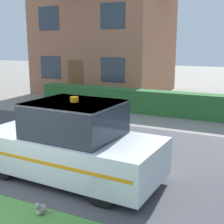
# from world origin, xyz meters

# --- Properties ---
(road_strip) EXTENTS (28.00, 6.14, 0.01)m
(road_strip) POSITION_xyz_m (0.00, 4.02, 0.01)
(road_strip) COLOR #424247
(road_strip) RESTS_ON ground
(garden_hedge) EXTENTS (12.30, 0.75, 1.01)m
(garden_hedge) POSITION_xyz_m (0.45, 9.48, 0.51)
(garden_hedge) COLOR #2D662D
(garden_hedge) RESTS_ON ground
(police_car) EXTENTS (4.20, 1.96, 1.87)m
(police_car) POSITION_xyz_m (0.49, 2.31, 0.81)
(police_car) COLOR black
(police_car) RESTS_ON road_strip
(cat) EXTENTS (0.21, 0.28, 0.27)m
(cat) POSITION_xyz_m (0.87, 0.72, 0.11)
(cat) COLOR gray
(cat) RESTS_ON ground
(house_left) EXTENTS (7.62, 6.58, 8.27)m
(house_left) POSITION_xyz_m (-4.97, 14.53, 4.22)
(house_left) COLOR #A86B4C
(house_left) RESTS_ON ground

